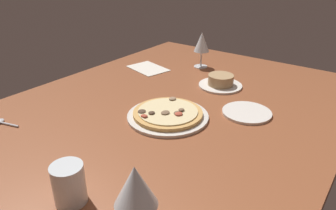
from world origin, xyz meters
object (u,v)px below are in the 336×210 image
Objects in this scene: pizza_main at (168,114)px; paper_menu at (148,68)px; ramekin_on_saucer at (221,82)px; spoon at (1,122)px; water_glass at (69,185)px; wine_glass_near at (135,189)px; wine_glass_far at (202,43)px; side_plate at (247,113)px.

pizza_main is 50.03cm from paper_menu.
pizza_main reaches higher than paper_menu.
ramekin_on_saucer is 81.20cm from spoon.
spoon is (69.67, -41.68, -1.53)cm from ramekin_on_saucer.
paper_menu is (-78.00, -42.96, -4.16)cm from water_glass.
pizza_main is 1.46× the size of paper_menu.
spoon is (-7.92, -65.20, -11.57)cm from wine_glass_near.
ramekin_on_saucer is 1.80× the size of spoon.
wine_glass_near reaches higher than paper_menu.
wine_glass_far is 103.21cm from wine_glass_near.
water_glass is 63.80cm from side_plate.
wine_glass_near is at bearing 24.45° from wine_glass_far.
pizza_main is at bearing 130.83° from spoon.
wine_glass_far reaches higher than spoon.
side_plate is 0.90× the size of paper_menu.
wine_glass_far reaches higher than ramekin_on_saucer.
paper_menu is at bearing -88.96° from ramekin_on_saucer.
spoon reaches higher than paper_menu.
pizza_main is at bearing 19.50° from wine_glass_far.
wine_glass_near is (42.95, 24.66, 10.84)cm from pizza_main.
ramekin_on_saucer is at bearing -163.13° from wine_glass_near.
wine_glass_far is 0.90× the size of paper_menu.
spoon is (53.17, -60.49, 0.01)cm from side_plate.
pizza_main is 2.75× the size of spoon.
ramekin_on_saucer is 37.92cm from paper_menu.
water_glass reaches higher than side_plate.
side_plate is 80.54cm from spoon.
spoon is at bearing -48.68° from side_plate.
paper_menu is at bearing -105.58° from side_plate.
wine_glass_near is at bearing 93.40° from water_glass.
ramekin_on_saucer is at bearing -176.30° from water_glass.
wine_glass_far is (-50.99, -18.06, 10.35)cm from pizza_main.
pizza_main is 53.58cm from spoon.
wine_glass_near reaches higher than spoon.
wine_glass_far is 27.73cm from paper_menu.
side_plate is (-62.19, 13.72, -3.86)cm from water_glass.
spoon is at bearing -96.93° from wine_glass_near.
paper_menu is at bearing -47.61° from wine_glass_far.
side_plate is at bearing 167.56° from water_glass.
pizza_main is 26.97cm from side_plate.
ramekin_on_saucer is 81.70cm from wine_glass_near.
water_glass is at bearing -12.44° from side_plate.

